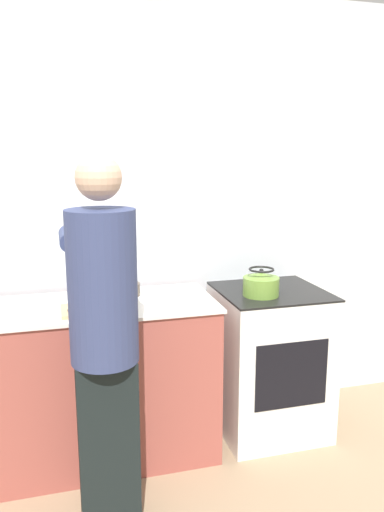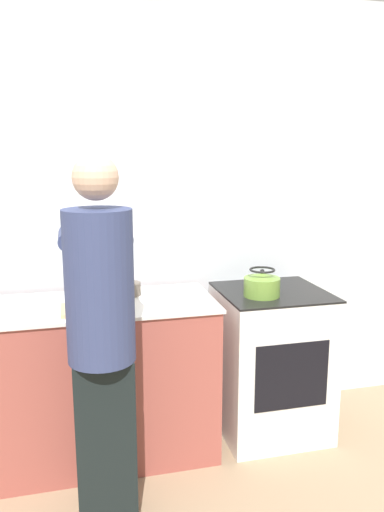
{
  "view_description": "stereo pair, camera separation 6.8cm",
  "coord_description": "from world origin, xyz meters",
  "px_view_note": "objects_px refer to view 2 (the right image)",
  "views": [
    {
      "loc": [
        -0.3,
        -2.31,
        1.67
      ],
      "look_at": [
        0.4,
        0.19,
        1.14
      ],
      "focal_mm": 35.0,
      "sensor_mm": 36.0,
      "label": 1
    },
    {
      "loc": [
        -0.23,
        -2.33,
        1.67
      ],
      "look_at": [
        0.4,
        0.19,
        1.14
      ],
      "focal_mm": 35.0,
      "sensor_mm": 36.0,
      "label": 2
    }
  ],
  "objects_px": {
    "knife": "(86,308)",
    "kettle": "(262,285)",
    "bowl_prep": "(129,289)",
    "person": "(101,331)",
    "oven": "(270,361)",
    "cutting_board": "(95,308)"
  },
  "relations": [
    {
      "from": "oven",
      "to": "kettle",
      "type": "relative_size",
      "value": 4.31
    },
    {
      "from": "oven",
      "to": "knife",
      "type": "bearing_deg",
      "value": -171.84
    },
    {
      "from": "oven",
      "to": "person",
      "type": "distance_m",
      "value": 1.26
    },
    {
      "from": "cutting_board",
      "to": "kettle",
      "type": "bearing_deg",
      "value": 3.34
    },
    {
      "from": "knife",
      "to": "kettle",
      "type": "relative_size",
      "value": 0.98
    },
    {
      "from": "knife",
      "to": "bowl_prep",
      "type": "xyz_separation_m",
      "value": [
        0.25,
        0.25,
        0.01
      ]
    },
    {
      "from": "knife",
      "to": "cutting_board",
      "type": "bearing_deg",
      "value": 13.13
    },
    {
      "from": "bowl_prep",
      "to": "kettle",
      "type": "bearing_deg",
      "value": -13.66
    },
    {
      "from": "cutting_board",
      "to": "bowl_prep",
      "type": "bearing_deg",
      "value": 48.75
    },
    {
      "from": "person",
      "to": "oven",
      "type": "bearing_deg",
      "value": 27.55
    },
    {
      "from": "kettle",
      "to": "person",
      "type": "bearing_deg",
      "value": -153.79
    },
    {
      "from": "cutting_board",
      "to": "kettle",
      "type": "xyz_separation_m",
      "value": [
        0.93,
        0.05,
        0.05
      ]
    },
    {
      "from": "oven",
      "to": "person",
      "type": "height_order",
      "value": "person"
    },
    {
      "from": "bowl_prep",
      "to": "person",
      "type": "bearing_deg",
      "value": -107.48
    },
    {
      "from": "kettle",
      "to": "bowl_prep",
      "type": "distance_m",
      "value": 0.75
    },
    {
      "from": "oven",
      "to": "bowl_prep",
      "type": "relative_size",
      "value": 6.82
    },
    {
      "from": "person",
      "to": "cutting_board",
      "type": "bearing_deg",
      "value": 90.46
    },
    {
      "from": "cutting_board",
      "to": "person",
      "type": "bearing_deg",
      "value": -89.54
    },
    {
      "from": "bowl_prep",
      "to": "cutting_board",
      "type": "bearing_deg",
      "value": -131.25
    },
    {
      "from": "person",
      "to": "knife",
      "type": "relative_size",
      "value": 8.34
    },
    {
      "from": "oven",
      "to": "bowl_prep",
      "type": "xyz_separation_m",
      "value": [
        -0.83,
        0.1,
        0.48
      ]
    },
    {
      "from": "knife",
      "to": "bowl_prep",
      "type": "height_order",
      "value": "bowl_prep"
    }
  ]
}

